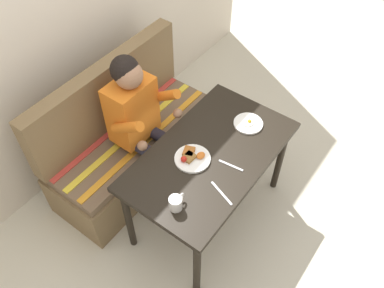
{
  "coord_description": "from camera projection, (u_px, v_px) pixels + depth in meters",
  "views": [
    {
      "loc": [
        -1.42,
        -0.9,
        2.75
      ],
      "look_at": [
        0.0,
        0.15,
        0.72
      ],
      "focal_mm": 37.69,
      "sensor_mm": 36.0,
      "label": 1
    }
  ],
  "objects": [
    {
      "name": "fork",
      "position": [
        231.0,
        165.0,
        2.56
      ],
      "size": [
        0.04,
        0.17,
        0.0
      ],
      "primitive_type": "cube",
      "rotation": [
        0.0,
        0.0,
        0.13
      ],
      "color": "silver",
      "rests_on": "table"
    },
    {
      "name": "plate_eggs",
      "position": [
        248.0,
        123.0,
        2.79
      ],
      "size": [
        0.2,
        0.2,
        0.04
      ],
      "color": "white",
      "rests_on": "table"
    },
    {
      "name": "plate_breakfast",
      "position": [
        192.0,
        158.0,
        2.58
      ],
      "size": [
        0.23,
        0.23,
        0.05
      ],
      "color": "white",
      "rests_on": "table"
    },
    {
      "name": "couch",
      "position": [
        131.0,
        141.0,
        3.23
      ],
      "size": [
        1.44,
        0.56,
        1.0
      ],
      "color": "brown",
      "rests_on": "ground"
    },
    {
      "name": "person",
      "position": [
        140.0,
        116.0,
        2.83
      ],
      "size": [
        0.45,
        0.61,
        1.21
      ],
      "color": "orange",
      "rests_on": "ground"
    },
    {
      "name": "table",
      "position": [
        210.0,
        161.0,
        2.69
      ],
      "size": [
        1.2,
        0.7,
        0.73
      ],
      "color": "black",
      "rests_on": "ground"
    },
    {
      "name": "ground_plane",
      "position": [
        207.0,
        212.0,
        3.18
      ],
      "size": [
        8.0,
        8.0,
        0.0
      ],
      "primitive_type": "plane",
      "color": "beige"
    },
    {
      "name": "back_wall",
      "position": [
        58.0,
        12.0,
        2.69
      ],
      "size": [
        4.4,
        0.1,
        2.6
      ],
      "primitive_type": "cube",
      "color": "beige",
      "rests_on": "ground"
    },
    {
      "name": "knife",
      "position": [
        222.0,
        193.0,
        2.42
      ],
      "size": [
        0.08,
        0.19,
        0.0
      ],
      "primitive_type": "cube",
      "rotation": [
        0.0,
        0.0,
        -0.33
      ],
      "color": "silver",
      "rests_on": "table"
    },
    {
      "name": "coffee_mug",
      "position": [
        176.0,
        203.0,
        2.32
      ],
      "size": [
        0.12,
        0.08,
        0.09
      ],
      "color": "white",
      "rests_on": "table"
    }
  ]
}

